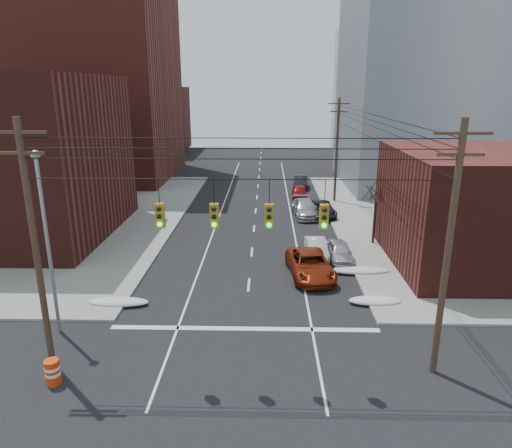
{
  "coord_description": "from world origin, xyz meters",
  "views": [
    {
      "loc": [
        1.1,
        -14.61,
        12.09
      ],
      "look_at": [
        0.38,
        15.46,
        3.0
      ],
      "focal_mm": 32.0,
      "sensor_mm": 36.0,
      "label": 1
    }
  ],
  "objects_px": {
    "parked_car_c": "(321,209)",
    "parked_car_f": "(300,182)",
    "parked_car_b": "(316,248)",
    "lot_car_d": "(81,214)",
    "lot_car_b": "(87,217)",
    "parked_car_e": "(299,192)",
    "lot_car_a": "(95,218)",
    "red_pickup": "(310,265)",
    "parked_car_a": "(340,252)",
    "parked_car_d": "(305,208)",
    "construction_barrel": "(53,372)",
    "lot_car_c": "(58,219)"
  },
  "relations": [
    {
      "from": "parked_car_c",
      "to": "parked_car_d",
      "type": "distance_m",
      "value": 1.56
    },
    {
      "from": "red_pickup",
      "to": "parked_car_b",
      "type": "relative_size",
      "value": 1.41
    },
    {
      "from": "red_pickup",
      "to": "parked_car_e",
      "type": "xyz_separation_m",
      "value": [
        0.79,
        22.14,
        -0.09
      ]
    },
    {
      "from": "parked_car_c",
      "to": "lot_car_d",
      "type": "relative_size",
      "value": 1.43
    },
    {
      "from": "parked_car_a",
      "to": "parked_car_c",
      "type": "xyz_separation_m",
      "value": [
        0.0,
        11.92,
        0.02
      ]
    },
    {
      "from": "parked_car_a",
      "to": "parked_car_c",
      "type": "bearing_deg",
      "value": 87.73
    },
    {
      "from": "red_pickup",
      "to": "lot_car_d",
      "type": "xyz_separation_m",
      "value": [
        -20.18,
        12.28,
        -0.02
      ]
    },
    {
      "from": "parked_car_d",
      "to": "lot_car_c",
      "type": "bearing_deg",
      "value": -172.9
    },
    {
      "from": "lot_car_a",
      "to": "parked_car_e",
      "type": "bearing_deg",
      "value": -64.89
    },
    {
      "from": "parked_car_e",
      "to": "parked_car_d",
      "type": "bearing_deg",
      "value": -87.92
    },
    {
      "from": "parked_car_d",
      "to": "parked_car_e",
      "type": "distance_m",
      "value": 7.48
    },
    {
      "from": "red_pickup",
      "to": "lot_car_b",
      "type": "xyz_separation_m",
      "value": [
        -19.11,
        11.1,
        0.02
      ]
    },
    {
      "from": "parked_car_f",
      "to": "lot_car_b",
      "type": "bearing_deg",
      "value": -138.12
    },
    {
      "from": "parked_car_d",
      "to": "parked_car_e",
      "type": "relative_size",
      "value": 1.31
    },
    {
      "from": "parked_car_b",
      "to": "lot_car_d",
      "type": "distance_m",
      "value": 22.71
    },
    {
      "from": "lot_car_a",
      "to": "lot_car_b",
      "type": "relative_size",
      "value": 0.87
    },
    {
      "from": "parked_car_a",
      "to": "lot_car_b",
      "type": "xyz_separation_m",
      "value": [
        -21.5,
        8.37,
        0.12
      ]
    },
    {
      "from": "construction_barrel",
      "to": "parked_car_b",
      "type": "bearing_deg",
      "value": 50.42
    },
    {
      "from": "parked_car_f",
      "to": "lot_car_b",
      "type": "height_order",
      "value": "parked_car_f"
    },
    {
      "from": "parked_car_a",
      "to": "parked_car_e",
      "type": "distance_m",
      "value": 19.47
    },
    {
      "from": "parked_car_a",
      "to": "parked_car_e",
      "type": "relative_size",
      "value": 1.0
    },
    {
      "from": "parked_car_c",
      "to": "parked_car_f",
      "type": "bearing_deg",
      "value": 91.81
    },
    {
      "from": "parked_car_a",
      "to": "construction_barrel",
      "type": "relative_size",
      "value": 3.7
    },
    {
      "from": "lot_car_a",
      "to": "lot_car_d",
      "type": "relative_size",
      "value": 1.15
    },
    {
      "from": "parked_car_d",
      "to": "construction_barrel",
      "type": "bearing_deg",
      "value": -119.75
    },
    {
      "from": "parked_car_a",
      "to": "parked_car_e",
      "type": "bearing_deg",
      "value": 92.45
    },
    {
      "from": "lot_car_c",
      "to": "parked_car_d",
      "type": "bearing_deg",
      "value": -100.91
    },
    {
      "from": "parked_car_b",
      "to": "parked_car_d",
      "type": "height_order",
      "value": "parked_car_d"
    },
    {
      "from": "parked_car_a",
      "to": "parked_car_c",
      "type": "relative_size",
      "value": 0.79
    },
    {
      "from": "parked_car_a",
      "to": "parked_car_f",
      "type": "bearing_deg",
      "value": 90.34
    },
    {
      "from": "parked_car_a",
      "to": "lot_car_d",
      "type": "distance_m",
      "value": 24.51
    },
    {
      "from": "lot_car_a",
      "to": "construction_barrel",
      "type": "height_order",
      "value": "lot_car_a"
    },
    {
      "from": "lot_car_b",
      "to": "parked_car_d",
      "type": "bearing_deg",
      "value": -102.73
    },
    {
      "from": "red_pickup",
      "to": "parked_car_f",
      "type": "height_order",
      "value": "red_pickup"
    },
    {
      "from": "parked_car_c",
      "to": "parked_car_e",
      "type": "height_order",
      "value": "parked_car_c"
    },
    {
      "from": "lot_car_a",
      "to": "parked_car_d",
      "type": "bearing_deg",
      "value": -84.18
    },
    {
      "from": "parked_car_a",
      "to": "construction_barrel",
      "type": "bearing_deg",
      "value": -136.84
    },
    {
      "from": "red_pickup",
      "to": "lot_car_c",
      "type": "bearing_deg",
      "value": 147.71
    },
    {
      "from": "lot_car_b",
      "to": "parked_car_b",
      "type": "bearing_deg",
      "value": -133.57
    },
    {
      "from": "parked_car_c",
      "to": "lot_car_b",
      "type": "distance_m",
      "value": 21.79
    },
    {
      "from": "lot_car_b",
      "to": "lot_car_c",
      "type": "relative_size",
      "value": 1.02
    },
    {
      "from": "parked_car_f",
      "to": "lot_car_d",
      "type": "distance_m",
      "value": 26.32
    },
    {
      "from": "parked_car_b",
      "to": "parked_car_d",
      "type": "relative_size",
      "value": 0.75
    },
    {
      "from": "lot_car_a",
      "to": "parked_car_f",
      "type": "bearing_deg",
      "value": -55.07
    },
    {
      "from": "parked_car_a",
      "to": "lot_car_a",
      "type": "xyz_separation_m",
      "value": [
        -20.68,
        8.03,
        0.14
      ]
    },
    {
      "from": "parked_car_f",
      "to": "lot_car_c",
      "type": "xyz_separation_m",
      "value": [
        -22.65,
        -17.25,
        0.07
      ]
    },
    {
      "from": "red_pickup",
      "to": "parked_car_c",
      "type": "xyz_separation_m",
      "value": [
        2.39,
        14.65,
        -0.07
      ]
    },
    {
      "from": "construction_barrel",
      "to": "lot_car_c",
      "type": "bearing_deg",
      "value": 113.31
    },
    {
      "from": "parked_car_e",
      "to": "lot_car_a",
      "type": "relative_size",
      "value": 0.99
    },
    {
      "from": "lot_car_c",
      "to": "parked_car_b",
      "type": "bearing_deg",
      "value": -128.9
    }
  ]
}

